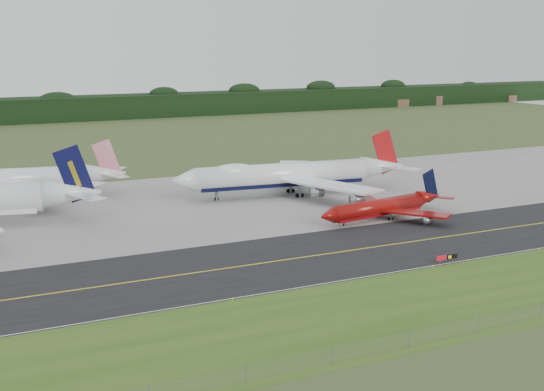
{
  "coord_description": "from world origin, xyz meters",
  "views": [
    {
      "loc": [
        -77.06,
        -124.7,
        40.09
      ],
      "look_at": [
        -3.27,
        22.0,
        6.65
      ],
      "focal_mm": 50.0,
      "sensor_mm": 36.0,
      "label": 1
    }
  ],
  "objects_px": {
    "jet_red_737": "(384,207)",
    "jet_star_tail": "(16,180)",
    "jet_ba_747": "(290,175)",
    "taxiway_sign": "(447,257)"
  },
  "relations": [
    {
      "from": "jet_ba_747",
      "to": "jet_star_tail",
      "type": "xyz_separation_m",
      "value": [
        -65.59,
        27.86,
        -0.65
      ]
    },
    {
      "from": "jet_red_737",
      "to": "jet_star_tail",
      "type": "height_order",
      "value": "jet_star_tail"
    },
    {
      "from": "jet_ba_747",
      "to": "jet_star_tail",
      "type": "bearing_deg",
      "value": 156.99
    },
    {
      "from": "jet_red_737",
      "to": "jet_star_tail",
      "type": "bearing_deg",
      "value": 139.74
    },
    {
      "from": "jet_ba_747",
      "to": "jet_star_tail",
      "type": "distance_m",
      "value": 71.26
    },
    {
      "from": "jet_ba_747",
      "to": "taxiway_sign",
      "type": "distance_m",
      "value": 68.58
    },
    {
      "from": "jet_red_737",
      "to": "jet_star_tail",
      "type": "relative_size",
      "value": 0.67
    },
    {
      "from": "jet_ba_747",
      "to": "taxiway_sign",
      "type": "bearing_deg",
      "value": -93.07
    },
    {
      "from": "jet_red_737",
      "to": "taxiway_sign",
      "type": "distance_m",
      "value": 36.48
    },
    {
      "from": "jet_star_tail",
      "to": "taxiway_sign",
      "type": "distance_m",
      "value": 114.47
    }
  ]
}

